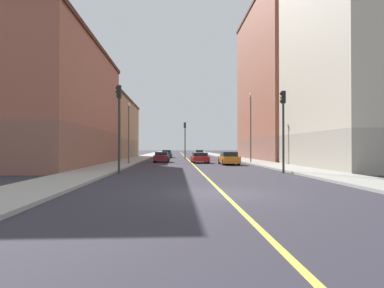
{
  "coord_description": "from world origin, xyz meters",
  "views": [
    {
      "loc": [
        -1.91,
        -13.16,
        1.86
      ],
      "look_at": [
        0.76,
        39.76,
        2.44
      ],
      "focal_mm": 30.29,
      "sensor_mm": 36.0,
      "label": 1
    }
  ],
  "objects": [
    {
      "name": "car_white",
      "position": [
        3.19,
        56.95,
        0.64
      ],
      "size": [
        1.93,
        4.14,
        1.33
      ],
      "color": "white",
      "rests_on": "ground"
    },
    {
      "name": "sidewalk_right",
      "position": [
        -8.02,
        49.0,
        0.07
      ],
      "size": [
        3.36,
        168.0,
        0.15
      ],
      "primitive_type": "cube",
      "color": "#9E9B93",
      "rests_on": "ground"
    },
    {
      "name": "traffic_light_median_far",
      "position": [
        -0.41,
        39.32,
        3.86
      ],
      "size": [
        0.4,
        0.32,
        5.95
      ],
      "color": "#2D2D2D",
      "rests_on": "ground"
    },
    {
      "name": "car_orange",
      "position": [
        3.86,
        21.84,
        0.69
      ],
      "size": [
        1.87,
        4.54,
        1.4
      ],
      "color": "orange",
      "rests_on": "ground"
    },
    {
      "name": "building_right_corner",
      "position": [
        -14.76,
        20.17,
        6.2
      ],
      "size": [
        10.42,
        22.94,
        12.38
      ],
      "color": "brown",
      "rests_on": "ground"
    },
    {
      "name": "sidewalk_left",
      "position": [
        8.02,
        49.0,
        0.07
      ],
      "size": [
        3.36,
        168.0,
        0.15
      ],
      "primitive_type": "cube",
      "color": "#9E9B93",
      "rests_on": "ground"
    },
    {
      "name": "street_lamp_right_near",
      "position": [
        -6.94,
        21.68,
        4.13
      ],
      "size": [
        0.36,
        0.36,
        6.49
      ],
      "color": "#4C4C51",
      "rests_on": "ground"
    },
    {
      "name": "traffic_light_left_near",
      "position": [
        5.92,
        10.06,
        3.88
      ],
      "size": [
        0.4,
        0.32,
        5.99
      ],
      "color": "#2D2D2D",
      "rests_on": "ground"
    },
    {
      "name": "building_right_midblock",
      "position": [
        -14.76,
        44.13,
        5.08
      ],
      "size": [
        10.42,
        22.45,
        10.15
      ],
      "color": "#8F6B4F",
      "rests_on": "ground"
    },
    {
      "name": "car_red",
      "position": [
        1.01,
        25.97,
        0.62
      ],
      "size": [
        2.08,
        4.09,
        1.24
      ],
      "color": "red",
      "rests_on": "ground"
    },
    {
      "name": "traffic_light_right_near",
      "position": [
        -5.96,
        10.06,
        4.05
      ],
      "size": [
        0.4,
        0.32,
        6.29
      ],
      "color": "#2D2D2D",
      "rests_on": "ground"
    },
    {
      "name": "building_left_near",
      "position": [
        14.76,
        15.11,
        11.21
      ],
      "size": [
        10.42,
        15.22,
        22.4
      ],
      "color": "#9D9688",
      "rests_on": "ground"
    },
    {
      "name": "ground_plane",
      "position": [
        0.0,
        0.0,
        0.0
      ],
      "size": [
        400.0,
        400.0,
        0.0
      ],
      "primitive_type": "plane",
      "color": "#302D37",
      "rests_on": "ground"
    },
    {
      "name": "lane_center_stripe",
      "position": [
        0.0,
        49.0,
        0.01
      ],
      "size": [
        0.16,
        154.0,
        0.01
      ],
      "primitive_type": "cube",
      "color": "#E5D14C",
      "rests_on": "ground"
    },
    {
      "name": "car_teal",
      "position": [
        -3.54,
        46.59,
        0.69
      ],
      "size": [
        1.95,
        4.37,
        1.4
      ],
      "color": "#196670",
      "rests_on": "ground"
    },
    {
      "name": "building_left_mid",
      "position": [
        14.76,
        35.63,
        11.91
      ],
      "size": [
        10.42,
        23.52,
        23.79
      ],
      "color": "brown",
      "rests_on": "ground"
    },
    {
      "name": "car_maroon",
      "position": [
        -3.72,
        28.25,
        0.64
      ],
      "size": [
        1.87,
        3.95,
        1.3
      ],
      "color": "maroon",
      "rests_on": "ground"
    },
    {
      "name": "street_lamp_left_near",
      "position": [
        6.94,
        24.6,
        4.99
      ],
      "size": [
        0.36,
        0.36,
        8.12
      ],
      "color": "#4C4C51",
      "rests_on": "ground"
    }
  ]
}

